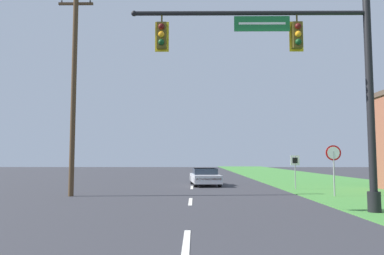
{
  "coord_description": "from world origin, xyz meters",
  "views": [
    {
      "loc": [
        0.19,
        -2.58,
        1.89
      ],
      "look_at": [
        0.0,
        23.13,
        4.02
      ],
      "focal_mm": 35.0,
      "sensor_mm": 36.0,
      "label": 1
    }
  ],
  "objects_px": {
    "signal_mast": "(312,76)",
    "stop_sign": "(334,159)",
    "route_sign_post": "(295,164)",
    "car_ahead": "(205,177)",
    "utility_pole_near": "(74,86)"
  },
  "relations": [
    {
      "from": "stop_sign",
      "to": "route_sign_post",
      "type": "relative_size",
      "value": 1.23
    },
    {
      "from": "car_ahead",
      "to": "stop_sign",
      "type": "height_order",
      "value": "stop_sign"
    },
    {
      "from": "car_ahead",
      "to": "utility_pole_near",
      "type": "xyz_separation_m",
      "value": [
        -6.94,
        -7.58,
        4.99
      ]
    },
    {
      "from": "signal_mast",
      "to": "stop_sign",
      "type": "distance_m",
      "value": 6.81
    },
    {
      "from": "utility_pole_near",
      "to": "route_sign_post",
      "type": "bearing_deg",
      "value": 17.86
    },
    {
      "from": "stop_sign",
      "to": "route_sign_post",
      "type": "xyz_separation_m",
      "value": [
        -0.78,
        4.24,
        -0.34
      ]
    },
    {
      "from": "car_ahead",
      "to": "stop_sign",
      "type": "distance_m",
      "value": 10.06
    },
    {
      "from": "stop_sign",
      "to": "utility_pole_near",
      "type": "height_order",
      "value": "utility_pole_near"
    },
    {
      "from": "route_sign_post",
      "to": "stop_sign",
      "type": "bearing_deg",
      "value": -79.58
    },
    {
      "from": "signal_mast",
      "to": "stop_sign",
      "type": "height_order",
      "value": "signal_mast"
    },
    {
      "from": "signal_mast",
      "to": "utility_pole_near",
      "type": "relative_size",
      "value": 0.8
    },
    {
      "from": "route_sign_post",
      "to": "utility_pole_near",
      "type": "height_order",
      "value": "utility_pole_near"
    },
    {
      "from": "signal_mast",
      "to": "route_sign_post",
      "type": "bearing_deg",
      "value": 78.76
    },
    {
      "from": "stop_sign",
      "to": "utility_pole_near",
      "type": "relative_size",
      "value": 0.23
    },
    {
      "from": "route_sign_post",
      "to": "utility_pole_near",
      "type": "distance_m",
      "value": 13.57
    }
  ]
}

